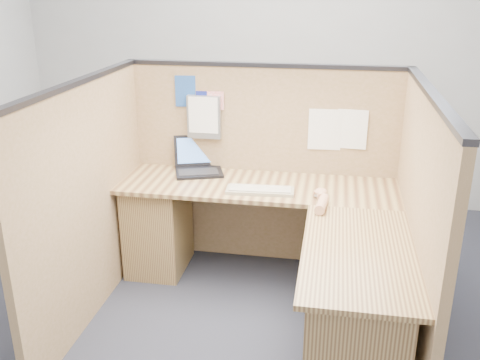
% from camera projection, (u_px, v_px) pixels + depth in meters
% --- Properties ---
extents(floor, '(5.00, 5.00, 0.00)m').
position_uv_depth(floor, '(241.00, 329.00, 3.38)').
color(floor, '#20222E').
rests_on(floor, ground).
extents(wall_back, '(5.00, 0.00, 5.00)m').
position_uv_depth(wall_back, '(283.00, 58.00, 4.97)').
color(wall_back, '#B0B3B5').
rests_on(wall_back, floor).
extents(cubicle_partitions, '(2.06, 1.83, 1.53)m').
position_uv_depth(cubicle_partitions, '(252.00, 192.00, 3.51)').
color(cubicle_partitions, olive).
rests_on(cubicle_partitions, floor).
extents(l_desk, '(1.95, 1.75, 0.73)m').
position_uv_depth(l_desk, '(276.00, 256.00, 3.48)').
color(l_desk, brown).
rests_on(l_desk, floor).
extents(laptop, '(0.41, 0.43, 0.25)m').
position_uv_depth(laptop, '(201.00, 163.00, 4.01)').
color(laptop, black).
rests_on(laptop, l_desk).
extents(keyboard, '(0.46, 0.18, 0.03)m').
position_uv_depth(keyboard, '(260.00, 190.00, 3.61)').
color(keyboard, gray).
rests_on(keyboard, l_desk).
extents(mouse, '(0.10, 0.06, 0.04)m').
position_uv_depth(mouse, '(321.00, 195.00, 3.52)').
color(mouse, '#B9B9BE').
rests_on(mouse, l_desk).
extents(hand_forearm, '(0.10, 0.34, 0.07)m').
position_uv_depth(hand_forearm, '(322.00, 200.00, 3.40)').
color(hand_forearm, tan).
rests_on(hand_forearm, l_desk).
extents(blue_poster, '(0.17, 0.02, 0.23)m').
position_uv_depth(blue_poster, '(187.00, 91.00, 3.92)').
color(blue_poster, '#1F4790').
rests_on(blue_poster, cubicle_partitions).
extents(american_flag, '(0.21, 0.01, 0.36)m').
position_uv_depth(american_flag, '(207.00, 102.00, 3.90)').
color(american_flag, olive).
rests_on(american_flag, cubicle_partitions).
extents(file_holder, '(0.25, 0.05, 0.32)m').
position_uv_depth(file_holder, '(204.00, 117.00, 3.93)').
color(file_holder, slate).
rests_on(file_holder, cubicle_partitions).
extents(paper_left, '(0.23, 0.01, 0.30)m').
position_uv_depth(paper_left, '(325.00, 130.00, 3.83)').
color(paper_left, white).
rests_on(paper_left, cubicle_partitions).
extents(paper_right, '(0.22, 0.02, 0.29)m').
position_uv_depth(paper_right, '(351.00, 129.00, 3.80)').
color(paper_right, white).
rests_on(paper_right, cubicle_partitions).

